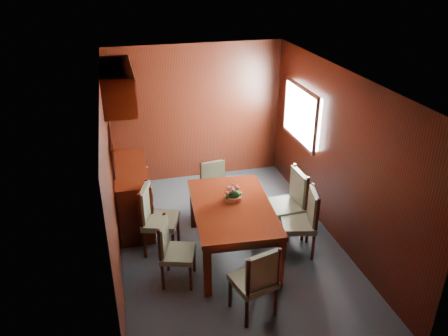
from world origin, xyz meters
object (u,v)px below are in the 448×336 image
object	(u,v)px
chair_left_near	(172,248)
sideboard	(133,194)
dining_table	(232,212)
flower_centerpiece	(233,192)
chair_head	(257,279)
chair_right_near	(304,219)

from	to	relation	value
chair_left_near	sideboard	bearing A→B (deg)	-148.37
dining_table	flower_centerpiece	world-z (taller)	flower_centerpiece
dining_table	chair_left_near	bearing A→B (deg)	-153.53
sideboard	chair_head	size ratio (longest dim) A/B	1.51
flower_centerpiece	sideboard	bearing A→B (deg)	140.85
chair_right_near	chair_left_near	bearing A→B (deg)	108.53
chair_right_near	chair_head	xyz separation A→B (m)	(-0.98, -0.97, -0.01)
sideboard	chair_head	xyz separation A→B (m)	(1.19, -2.33, 0.07)
chair_right_near	chair_head	size ratio (longest dim) A/B	1.02
sideboard	chair_left_near	size ratio (longest dim) A/B	1.61
sideboard	chair_right_near	size ratio (longest dim) A/B	1.47
chair_left_near	chair_head	xyz separation A→B (m)	(0.81, -0.82, 0.03)
sideboard	chair_left_near	xyz separation A→B (m)	(0.38, -1.52, 0.03)
chair_left_near	chair_head	distance (m)	1.15
sideboard	chair_left_near	world-z (taller)	sideboard
chair_right_near	chair_head	distance (m)	1.38
flower_centerpiece	chair_left_near	bearing A→B (deg)	-151.99
dining_table	chair_head	size ratio (longest dim) A/B	1.82
chair_right_near	chair_head	world-z (taller)	chair_right_near
sideboard	flower_centerpiece	bearing A→B (deg)	-39.15
sideboard	chair_head	bearing A→B (deg)	-63.00
chair_right_near	chair_head	bearing A→B (deg)	148.50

